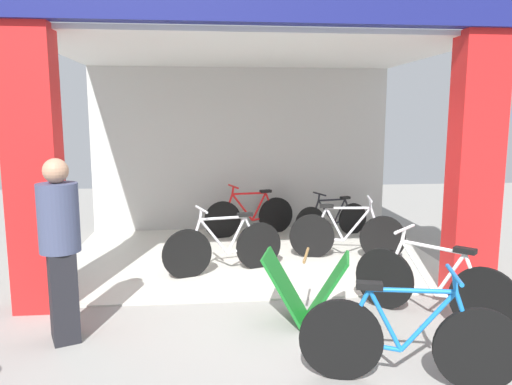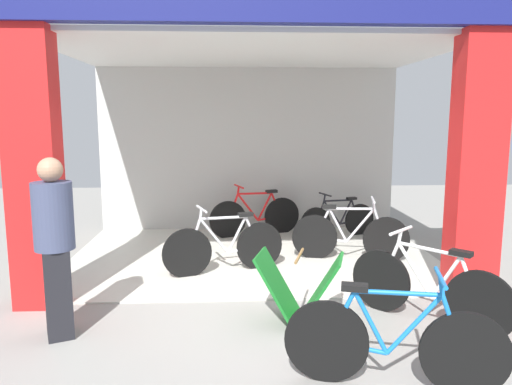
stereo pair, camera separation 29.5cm
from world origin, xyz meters
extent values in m
plane|color=gray|center=(0.00, 0.00, 0.00)|extent=(19.13, 19.13, 0.00)
cube|color=beige|center=(0.00, 1.90, 0.01)|extent=(5.57, 3.79, 0.02)
cube|color=#B7B7B2|center=(0.00, 3.79, 1.56)|extent=(5.57, 0.12, 3.12)
cube|color=red|center=(-2.51, 0.00, 1.56)|extent=(0.55, 0.36, 3.12)
cube|color=red|center=(2.51, 0.00, 1.56)|extent=(0.55, 0.36, 3.12)
cube|color=silver|center=(0.00, 1.90, 3.09)|extent=(5.57, 3.79, 0.06)
cylinder|color=black|center=(0.93, 1.67, 0.34)|extent=(0.68, 0.19, 0.69)
cylinder|color=black|center=(1.97, 1.45, 0.34)|extent=(0.68, 0.19, 0.69)
cylinder|color=silver|center=(1.17, 1.62, 0.32)|extent=(0.46, 0.13, 0.09)
cylinder|color=silver|center=(1.27, 1.60, 0.54)|extent=(0.30, 0.10, 0.51)
cylinder|color=silver|center=(1.59, 1.53, 0.55)|extent=(0.42, 0.12, 0.54)
cylinder|color=silver|center=(1.46, 1.56, 0.80)|extent=(0.65, 0.17, 0.05)
cylinder|color=silver|center=(1.04, 1.65, 0.57)|extent=(0.23, 0.08, 0.46)
cylinder|color=silver|center=(1.86, 1.48, 0.57)|extent=(0.21, 0.08, 0.48)
cylinder|color=silver|center=(1.77, 1.50, 0.87)|extent=(0.06, 0.05, 0.14)
cylinder|color=silver|center=(1.76, 1.50, 0.94)|extent=(0.13, 0.47, 0.03)
cube|color=black|center=(1.14, 1.63, 0.82)|extent=(0.22, 0.14, 0.05)
cylinder|color=black|center=(0.60, 3.33, 0.34)|extent=(0.66, 0.24, 0.68)
cylinder|color=black|center=(-0.39, 3.02, 0.34)|extent=(0.66, 0.24, 0.68)
cylinder|color=red|center=(0.37, 3.26, 0.31)|extent=(0.45, 0.17, 0.09)
cylinder|color=red|center=(0.28, 3.23, 0.53)|extent=(0.29, 0.12, 0.51)
cylinder|color=red|center=(-0.03, 3.13, 0.54)|extent=(0.41, 0.16, 0.53)
cylinder|color=red|center=(0.10, 3.17, 0.79)|extent=(0.63, 0.23, 0.05)
cylinder|color=red|center=(0.49, 3.30, 0.56)|extent=(0.22, 0.10, 0.45)
cylinder|color=red|center=(-0.29, 3.05, 0.57)|extent=(0.20, 0.10, 0.47)
cylinder|color=red|center=(-0.20, 3.08, 0.86)|extent=(0.07, 0.05, 0.14)
cylinder|color=red|center=(-0.19, 3.08, 0.93)|extent=(0.17, 0.46, 0.03)
cube|color=black|center=(0.40, 3.27, 0.81)|extent=(0.23, 0.16, 0.05)
cylinder|color=black|center=(0.06, 1.22, 0.34)|extent=(0.66, 0.25, 0.68)
cylinder|color=black|center=(-0.93, 0.89, 0.34)|extent=(0.66, 0.25, 0.68)
cylinder|color=silver|center=(-0.17, 1.14, 0.31)|extent=(0.44, 0.18, 0.09)
cylinder|color=silver|center=(-0.26, 1.11, 0.53)|extent=(0.29, 0.13, 0.51)
cylinder|color=silver|center=(-0.57, 1.01, 0.54)|extent=(0.41, 0.16, 0.53)
cylinder|color=silver|center=(-0.44, 1.05, 0.79)|extent=(0.63, 0.24, 0.05)
cylinder|color=silver|center=(-0.04, 1.18, 0.56)|extent=(0.22, 0.10, 0.45)
cylinder|color=silver|center=(-0.83, 0.92, 0.57)|extent=(0.20, 0.10, 0.47)
cylinder|color=silver|center=(-0.74, 0.95, 0.86)|extent=(0.07, 0.05, 0.14)
cylinder|color=silver|center=(-0.73, 0.96, 0.93)|extent=(0.18, 0.46, 0.03)
cube|color=black|center=(-0.13, 1.15, 0.81)|extent=(0.23, 0.16, 0.05)
cylinder|color=black|center=(2.00, 3.10, 0.29)|extent=(0.57, 0.22, 0.59)
cylinder|color=black|center=(1.14, 2.81, 0.29)|extent=(0.57, 0.22, 0.59)
cylinder|color=black|center=(1.80, 3.03, 0.27)|extent=(0.38, 0.16, 0.08)
cylinder|color=black|center=(1.72, 3.00, 0.46)|extent=(0.25, 0.11, 0.44)
cylinder|color=black|center=(1.46, 2.91, 0.47)|extent=(0.35, 0.15, 0.46)
cylinder|color=black|center=(1.56, 2.95, 0.68)|extent=(0.54, 0.21, 0.05)
cylinder|color=black|center=(1.91, 3.07, 0.48)|extent=(0.19, 0.09, 0.39)
cylinder|color=black|center=(1.23, 2.84, 0.49)|extent=(0.18, 0.09, 0.41)
cylinder|color=black|center=(1.31, 2.86, 0.75)|extent=(0.06, 0.05, 0.12)
cylinder|color=black|center=(1.32, 2.87, 0.81)|extent=(0.16, 0.40, 0.03)
cube|color=black|center=(1.83, 3.04, 0.70)|extent=(0.20, 0.14, 0.04)
cylinder|color=black|center=(0.43, -1.78, 0.34)|extent=(0.67, 0.22, 0.69)
cylinder|color=black|center=(1.46, -2.05, 0.34)|extent=(0.67, 0.22, 0.69)
cylinder|color=blue|center=(0.67, -1.84, 0.32)|extent=(0.46, 0.16, 0.09)
cylinder|color=blue|center=(0.76, -1.87, 0.54)|extent=(0.30, 0.11, 0.52)
cylinder|color=blue|center=(1.08, -1.95, 0.55)|extent=(0.42, 0.15, 0.54)
cylinder|color=blue|center=(0.95, -1.92, 0.80)|extent=(0.65, 0.21, 0.05)
cylinder|color=blue|center=(0.54, -1.81, 0.57)|extent=(0.23, 0.09, 0.46)
cylinder|color=blue|center=(1.35, -2.03, 0.57)|extent=(0.21, 0.09, 0.48)
cylinder|color=blue|center=(1.26, -2.00, 0.88)|extent=(0.07, 0.05, 0.14)
cylinder|color=blue|center=(1.25, -2.00, 0.94)|extent=(0.16, 0.47, 0.03)
cube|color=black|center=(0.64, -1.83, 0.82)|extent=(0.23, 0.15, 0.05)
cylinder|color=black|center=(2.07, -1.10, 0.34)|extent=(0.51, 0.53, 0.69)
cylinder|color=black|center=(1.33, -0.33, 0.34)|extent=(0.51, 0.53, 0.69)
cylinder|color=white|center=(1.90, -0.92, 0.32)|extent=(0.35, 0.36, 0.09)
cylinder|color=white|center=(1.83, -0.85, 0.54)|extent=(0.24, 0.24, 0.52)
cylinder|color=white|center=(1.60, -0.61, 0.55)|extent=(0.32, 0.33, 0.54)
cylinder|color=white|center=(1.69, -0.71, 0.80)|extent=(0.49, 0.50, 0.05)
cylinder|color=white|center=(1.99, -1.01, 0.57)|extent=(0.19, 0.19, 0.46)
cylinder|color=white|center=(1.40, -0.41, 0.58)|extent=(0.17, 0.17, 0.48)
cylinder|color=white|center=(1.47, -0.48, 0.88)|extent=(0.07, 0.07, 0.14)
cylinder|color=white|center=(1.48, -0.49, 0.95)|extent=(0.37, 0.36, 0.03)
cube|color=black|center=(1.92, -0.95, 0.82)|extent=(0.22, 0.22, 0.05)
cube|color=#197226|center=(0.16, -0.59, 0.37)|extent=(0.58, 0.62, 0.75)
cube|color=#197226|center=(0.57, -0.71, 0.37)|extent=(0.58, 0.62, 0.75)
cylinder|color=olive|center=(0.36, -0.65, 0.74)|extent=(0.17, 0.50, 0.03)
cube|color=black|center=(-2.04, -0.80, 0.44)|extent=(0.35, 0.41, 0.88)
cylinder|color=#3F4766|center=(-2.04, -0.80, 1.21)|extent=(0.49, 0.49, 0.65)
sphere|color=tan|center=(-2.04, -0.80, 1.66)|extent=(0.23, 0.23, 0.23)
camera|label=1|loc=(-0.63, -5.43, 2.15)|focal=34.06mm
camera|label=2|loc=(-0.33, -5.46, 2.15)|focal=34.06mm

